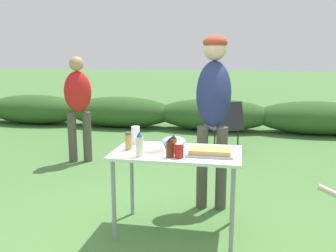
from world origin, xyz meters
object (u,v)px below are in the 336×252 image
(folding_table, at_px, (177,160))
(hot_sauce_bottle, at_px, (173,144))
(ketchup_bottle, at_px, (179,149))
(standing_person_with_beanie, at_px, (214,99))
(paper_cup_stack, at_px, (136,135))
(standing_person_in_dark_puffer, at_px, (78,100))
(camp_chair_green_behind_table, at_px, (224,124))
(plate_stack, at_px, (151,148))
(spice_jar, at_px, (128,141))
(bbq_sauce_bottle, at_px, (170,148))
(mixing_bowl, at_px, (174,141))
(food_tray, at_px, (210,152))
(mayo_bottle, at_px, (140,145))

(folding_table, relative_size, hot_sauce_bottle, 7.00)
(ketchup_bottle, relative_size, standing_person_with_beanie, 0.09)
(paper_cup_stack, relative_size, standing_person_with_beanie, 0.10)
(standing_person_in_dark_puffer, distance_m, camp_chair_green_behind_table, 2.28)
(plate_stack, height_order, spice_jar, spice_jar)
(bbq_sauce_bottle, distance_m, standing_person_in_dark_puffer, 2.71)
(ketchup_bottle, height_order, standing_person_in_dark_puffer, standing_person_in_dark_puffer)
(mixing_bowl, height_order, camp_chair_green_behind_table, same)
(bbq_sauce_bottle, relative_size, camp_chair_green_behind_table, 0.20)
(plate_stack, xyz_separation_m, spice_jar, (-0.20, -0.03, 0.06))
(standing_person_in_dark_puffer, relative_size, camp_chair_green_behind_table, 1.83)
(standing_person_with_beanie, xyz_separation_m, standing_person_in_dark_puffer, (-2.01, 1.20, -0.21))
(food_tray, distance_m, mixing_bowl, 0.42)
(food_tray, bearing_deg, spice_jar, 177.10)
(plate_stack, relative_size, hot_sauce_bottle, 1.52)
(mayo_bottle, xyz_separation_m, standing_person_with_beanie, (0.53, 0.91, 0.28))
(standing_person_in_dark_puffer, bearing_deg, mixing_bowl, -62.67)
(camp_chair_green_behind_table, bearing_deg, mixing_bowl, -124.58)
(camp_chair_green_behind_table, bearing_deg, bbq_sauce_bottle, -123.11)
(bbq_sauce_bottle, bearing_deg, camp_chair_green_behind_table, 83.87)
(ketchup_bottle, xyz_separation_m, camp_chair_green_behind_table, (0.25, 3.00, -0.34))
(food_tray, distance_m, ketchup_bottle, 0.28)
(paper_cup_stack, bearing_deg, camp_chair_green_behind_table, 74.61)
(spice_jar, height_order, mayo_bottle, mayo_bottle)
(mayo_bottle, bearing_deg, ketchup_bottle, 3.04)
(plate_stack, xyz_separation_m, standing_person_with_beanie, (0.49, 0.70, 0.36))
(mayo_bottle, height_order, standing_person_in_dark_puffer, standing_person_in_dark_puffer)
(camp_chair_green_behind_table, bearing_deg, mayo_bottle, -127.71)
(plate_stack, height_order, mayo_bottle, mayo_bottle)
(food_tray, height_order, plate_stack, food_tray)
(food_tray, height_order, bbq_sauce_bottle, bbq_sauce_bottle)
(bbq_sauce_bottle, distance_m, camp_chair_green_behind_table, 3.03)
(food_tray, height_order, spice_jar, spice_jar)
(mayo_bottle, bearing_deg, folding_table, 37.37)
(paper_cup_stack, bearing_deg, folding_table, -24.46)
(mixing_bowl, relative_size, hot_sauce_bottle, 1.42)
(bbq_sauce_bottle, bearing_deg, plate_stack, 136.74)
(spice_jar, bearing_deg, bbq_sauce_bottle, -22.46)
(folding_table, distance_m, bbq_sauce_bottle, 0.25)
(standing_person_in_dark_puffer, bearing_deg, mayo_bottle, -72.13)
(bbq_sauce_bottle, bearing_deg, standing_person_with_beanie, 72.35)
(spice_jar, distance_m, standing_person_with_beanie, 1.04)
(standing_person_in_dark_puffer, bearing_deg, folding_table, -64.42)
(food_tray, bearing_deg, mixing_bowl, 146.67)
(hot_sauce_bottle, height_order, ketchup_bottle, hot_sauce_bottle)
(standing_person_with_beanie, bearing_deg, spice_jar, -136.06)
(spice_jar, bearing_deg, mayo_bottle, -50.99)
(bbq_sauce_bottle, bearing_deg, folding_table, 82.19)
(mixing_bowl, distance_m, standing_person_with_beanie, 0.70)
(standing_person_in_dark_puffer, bearing_deg, ketchup_bottle, -66.39)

